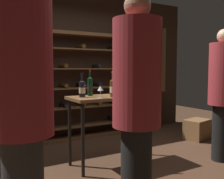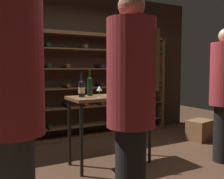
{
  "view_description": "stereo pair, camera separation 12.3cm",
  "coord_description": "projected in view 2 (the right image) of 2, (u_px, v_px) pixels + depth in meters",
  "views": [
    {
      "loc": [
        -1.95,
        -2.97,
        1.33
      ],
      "look_at": [
        -0.07,
        0.25,
        1.03
      ],
      "focal_mm": 42.59,
      "sensor_mm": 36.0,
      "label": 1
    },
    {
      "loc": [
        -1.84,
        -3.03,
        1.33
      ],
      "look_at": [
        -0.07,
        0.25,
        1.03
      ],
      "focal_mm": 42.59,
      "sensor_mm": 36.0,
      "label": 2
    }
  ],
  "objects": [
    {
      "name": "person_bystander_dark_jacket",
      "position": [
        224.0,
        89.0,
        3.73
      ],
      "size": [
        0.4,
        0.4,
        1.88
      ],
      "rotation": [
        0.0,
        0.0,
        -2.73
      ],
      "color": "black",
      "rests_on": "ground"
    },
    {
      "name": "wine_bottle_amber_reserve",
      "position": [
        82.0,
        88.0,
        3.47
      ],
      "size": [
        0.08,
        0.08,
        0.32
      ],
      "color": "black",
      "rests_on": "tasting_table"
    },
    {
      "name": "wine_rack",
      "position": [
        93.0,
        86.0,
        5.15
      ],
      "size": [
        3.34,
        0.32,
        2.0
      ],
      "color": "brown",
      "rests_on": "ground"
    },
    {
      "name": "person_guest_blue_shirt",
      "position": [
        12.0,
        97.0,
        1.75
      ],
      "size": [
        0.42,
        0.42,
        2.05
      ],
      "rotation": [
        0.0,
        0.0,
        1.26
      ],
      "color": "#313131",
      "rests_on": "ground"
    },
    {
      "name": "wine_bottle_green_slim",
      "position": [
        90.0,
        86.0,
        3.63
      ],
      "size": [
        0.07,
        0.07,
        0.36
      ],
      "color": "black",
      "rests_on": "tasting_table"
    },
    {
      "name": "back_wall",
      "position": [
        75.0,
        65.0,
        5.17
      ],
      "size": [
        5.35,
        0.1,
        2.8
      ],
      "primitive_type": "cube",
      "color": "#332319",
      "rests_on": "ground"
    },
    {
      "name": "ground_plane",
      "position": [
        125.0,
        166.0,
        3.63
      ],
      "size": [
        9.76,
        9.76,
        0.0
      ],
      "primitive_type": "plane",
      "color": "#472D1E"
    },
    {
      "name": "person_guest_plum_blouse",
      "position": [
        131.0,
        98.0,
        2.24
      ],
      "size": [
        0.41,
        0.41,
        1.95
      ],
      "rotation": [
        0.0,
        0.0,
        -0.72
      ],
      "color": "black",
      "rests_on": "ground"
    },
    {
      "name": "wine_glass_stemmed_center",
      "position": [
        99.0,
        89.0,
        3.37
      ],
      "size": [
        0.08,
        0.08,
        0.16
      ],
      "color": "silver",
      "rests_on": "tasting_table"
    },
    {
      "name": "wine_glass_stemmed_left",
      "position": [
        121.0,
        86.0,
        3.88
      ],
      "size": [
        0.09,
        0.09,
        0.16
      ],
      "color": "silver",
      "rests_on": "tasting_table"
    },
    {
      "name": "wine_bottle_red_label",
      "position": [
        112.0,
        88.0,
        3.47
      ],
      "size": [
        0.08,
        0.08,
        0.34
      ],
      "color": "#4C3314",
      "rests_on": "tasting_table"
    },
    {
      "name": "wine_crate",
      "position": [
        200.0,
        130.0,
        4.94
      ],
      "size": [
        0.55,
        0.44,
        0.37
      ],
      "primitive_type": "cube",
      "rotation": [
        0.0,
        0.0,
        0.24
      ],
      "color": "brown",
      "rests_on": "ground"
    },
    {
      "name": "tasting_table",
      "position": [
        110.0,
        105.0,
        3.65
      ],
      "size": [
        1.13,
        0.54,
        0.95
      ],
      "color": "brown",
      "rests_on": "ground"
    }
  ]
}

